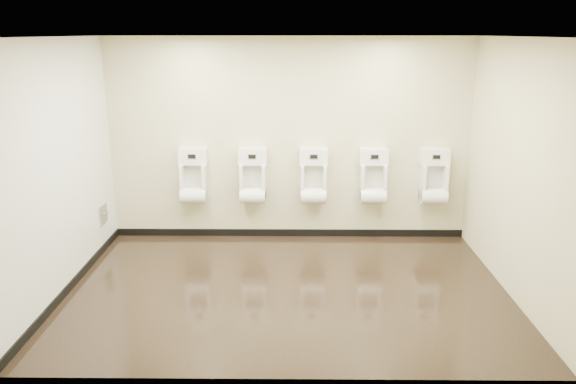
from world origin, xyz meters
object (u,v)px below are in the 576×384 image
urinal_0 (194,180)px  urinal_2 (313,180)px  access_panel (103,214)px  urinal_1 (253,180)px  urinal_4 (434,180)px  urinal_3 (373,180)px

urinal_0 → urinal_2: bearing=0.0°
urinal_0 → access_panel: bearing=-160.2°
urinal_1 → urinal_2: bearing=0.0°
urinal_1 → urinal_2: same height
urinal_0 → urinal_4: 3.33m
urinal_3 → urinal_4: same height
access_panel → urinal_1: 2.06m
urinal_0 → urinal_3: (2.49, 0.00, 0.00)m
urinal_1 → urinal_3: same height
urinal_1 → urinal_3: (1.67, 0.00, 0.00)m
urinal_2 → urinal_4: 1.67m
urinal_2 → urinal_3: 0.83m
urinal_2 → urinal_0: bearing=180.0°
access_panel → urinal_4: urinal_4 is taller
access_panel → urinal_4: (4.49, 0.42, 0.37)m
access_panel → urinal_1: (1.98, 0.42, 0.37)m
urinal_3 → urinal_2: bearing=180.0°
access_panel → urinal_1: size_ratio=0.33×
access_panel → urinal_4: bearing=5.3°
access_panel → urinal_3: urinal_3 is taller
urinal_0 → urinal_4: same height
urinal_2 → urinal_4: same height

